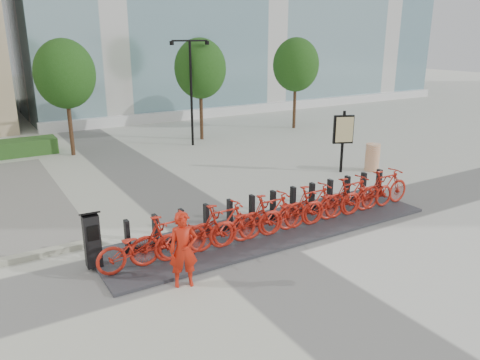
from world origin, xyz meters
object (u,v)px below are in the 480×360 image
worker_red (183,250)px  construction_barrel (372,157)px  bike_0 (140,246)px  kiosk (92,239)px  map_sign (343,132)px

worker_red → construction_barrel: 11.09m
bike_0 → construction_barrel: size_ratio=1.86×
kiosk → map_sign: bearing=19.1°
bike_0 → construction_barrel: 11.26m
bike_0 → construction_barrel: (10.79, 3.25, -0.07)m
map_sign → worker_red: bearing=-128.1°
worker_red → construction_barrel: bearing=40.4°
construction_barrel → map_sign: (-1.22, 0.46, 1.07)m
kiosk → worker_red: size_ratio=0.82×
bike_0 → worker_red: 1.28m
bike_0 → construction_barrel: bearing=-73.2°
worker_red → map_sign: map_sign is taller
kiosk → worker_red: worker_red is taller
kiosk → construction_barrel: kiosk is taller
map_sign → construction_barrel: bearing=3.0°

